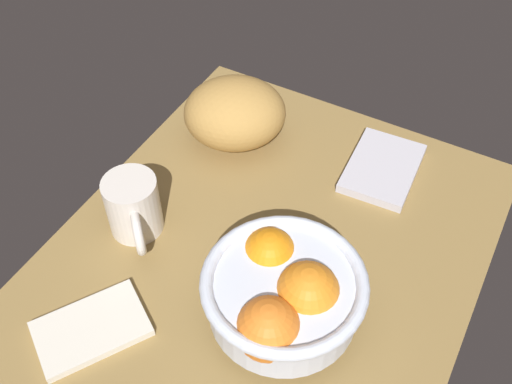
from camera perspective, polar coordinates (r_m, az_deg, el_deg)
name	(u,v)px	position (r cm, az deg, el deg)	size (l,w,h in cm)	color
ground_plane	(267,257)	(83.09, 1.00, -6.08)	(64.08, 53.50, 3.00)	olive
fruit_bowl	(284,294)	(71.52, 2.60, -9.52)	(19.39, 19.39, 10.07)	silver
bread_loaf	(235,113)	(93.39, -1.99, 7.39)	(15.53, 13.64, 10.19)	#B28441
napkin_folded	(91,329)	(77.35, -15.14, -12.23)	(12.98, 8.29, 1.10)	silver
napkin_spare	(382,168)	(92.85, 11.73, 2.21)	(13.79, 9.71, 1.42)	#BCB9C4
mug	(134,208)	(82.47, -11.36, -1.44)	(9.67, 9.53, 8.66)	silver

